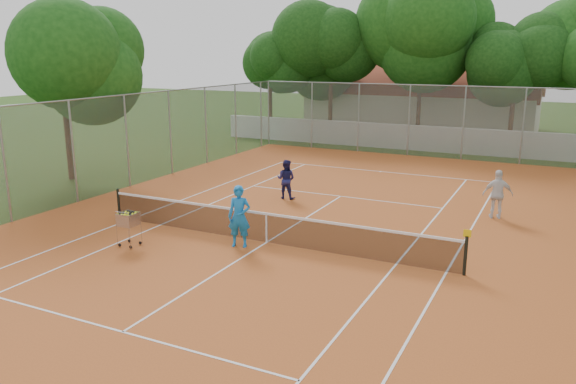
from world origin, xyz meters
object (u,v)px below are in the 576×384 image
at_px(player_near, 239,216).
at_px(player_far_left, 286,179).
at_px(tennis_net, 267,227).
at_px(player_far_right, 498,194).
at_px(ball_hopper, 129,228).
at_px(clubhouse, 423,100).

height_order(player_near, player_far_left, player_near).
height_order(tennis_net, player_far_left, player_far_left).
xyz_separation_m(tennis_net, player_far_right, (6.06, 5.93, 0.38)).
relative_size(tennis_net, player_far_left, 7.49).
bearing_deg(player_far_right, ball_hopper, 25.18).
bearing_deg(player_far_left, player_near, 98.30).
height_order(player_far_left, player_far_right, player_far_right).
bearing_deg(clubhouse, player_near, -87.23).
xyz_separation_m(clubhouse, player_far_right, (8.06, -23.07, -1.31)).
xyz_separation_m(tennis_net, player_far_left, (-1.87, 5.12, 0.30)).
relative_size(tennis_net, ball_hopper, 10.37).
bearing_deg(player_near, ball_hopper, -171.90).
bearing_deg(player_near, player_far_right, 27.31).
bearing_deg(player_far_right, tennis_net, 29.75).
bearing_deg(tennis_net, player_far_right, 44.39).
xyz_separation_m(tennis_net, ball_hopper, (-3.59, -2.11, 0.08)).
bearing_deg(player_near, clubhouse, 75.22).
relative_size(player_far_left, ball_hopper, 1.38).
bearing_deg(player_near, tennis_net, 31.81).
bearing_deg(clubhouse, tennis_net, -86.05).
xyz_separation_m(clubhouse, ball_hopper, (-1.59, -31.11, -1.61)).
bearing_deg(player_far_right, clubhouse, -85.37).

